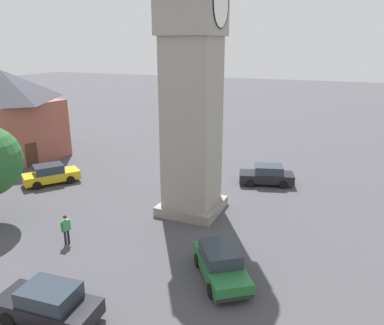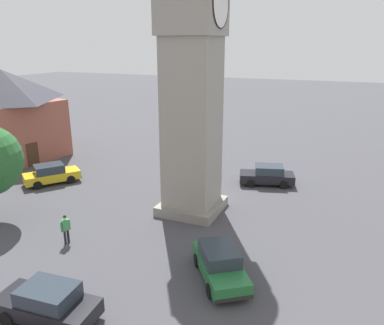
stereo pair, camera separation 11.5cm
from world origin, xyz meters
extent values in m
plane|color=#424247|center=(0.00, 0.00, 0.00)|extent=(200.00, 200.00, 0.00)
cube|color=gray|center=(0.00, 0.00, 0.30)|extent=(3.74, 3.74, 0.60)
cube|color=gray|center=(0.00, 0.00, 5.73)|extent=(2.99, 2.99, 10.26)
cube|color=gray|center=(0.00, 0.00, 12.50)|extent=(3.35, 3.35, 3.29)
cylinder|color=white|center=(0.00, 1.70, 12.50)|extent=(2.51, 0.04, 2.51)
torus|color=black|center=(0.00, 1.71, 12.50)|extent=(2.57, 0.06, 2.57)
cube|color=black|center=(0.00, 1.74, 12.78)|extent=(0.05, 0.02, 0.70)
cube|color=black|center=(0.38, 1.74, 12.50)|extent=(0.95, 0.02, 0.04)
cylinder|color=white|center=(0.00, -1.70, 12.50)|extent=(2.51, 0.04, 2.51)
torus|color=black|center=(0.00, -1.71, 12.50)|extent=(2.57, 0.06, 2.57)
cube|color=#236B38|center=(-6.46, -4.16, 0.59)|extent=(4.33, 3.76, 0.64)
cube|color=#28333D|center=(-6.33, -4.07, 1.21)|extent=(2.62, 2.49, 0.64)
cylinder|color=black|center=(-6.99, -5.52, 0.32)|extent=(0.65, 0.55, 0.64)
cylinder|color=black|center=(-7.92, -4.22, 0.32)|extent=(0.65, 0.55, 0.64)
cylinder|color=black|center=(-4.99, -4.10, 0.32)|extent=(0.65, 0.55, 0.64)
cylinder|color=black|center=(-5.92, -2.79, 0.32)|extent=(0.65, 0.55, 0.64)
cube|color=black|center=(-8.10, -5.33, 0.37)|extent=(1.06, 1.43, 0.16)
cube|color=black|center=(-11.72, 1.19, 0.59)|extent=(2.02, 4.22, 0.64)
cube|color=#28333D|center=(-11.71, 1.04, 1.21)|extent=(1.72, 2.22, 0.64)
cylinder|color=black|center=(-12.62, 2.35, 0.32)|extent=(0.27, 0.66, 0.64)
cylinder|color=black|center=(-11.02, 2.48, 0.32)|extent=(0.27, 0.66, 0.64)
cylinder|color=black|center=(-10.83, 0.02, 0.32)|extent=(0.27, 0.66, 0.64)
cube|color=black|center=(-11.88, 3.20, 0.37)|extent=(1.67, 0.25, 0.16)
cube|color=black|center=(6.68, -3.44, 0.59)|extent=(2.77, 4.41, 0.64)
cube|color=#28333D|center=(6.72, -3.59, 1.21)|extent=(2.08, 2.45, 0.64)
cylinder|color=black|center=(5.56, -2.48, 0.32)|extent=(0.39, 0.68, 0.64)
cylinder|color=black|center=(7.10, -2.04, 0.32)|extent=(0.39, 0.68, 0.64)
cylinder|color=black|center=(6.25, -4.85, 0.32)|extent=(0.39, 0.68, 0.64)
cylinder|color=black|center=(7.79, -4.40, 0.32)|extent=(0.39, 0.68, 0.64)
cube|color=black|center=(6.11, -1.50, 0.37)|extent=(1.63, 0.58, 0.16)
cube|color=gold|center=(0.37, 12.05, 0.59)|extent=(4.31, 3.80, 0.64)
cube|color=#28333D|center=(0.25, 12.14, 1.21)|extent=(2.62, 2.50, 0.64)
cylinder|color=black|center=(1.84, 11.96, 0.32)|extent=(0.65, 0.56, 0.64)
cylinder|color=black|center=(0.89, 10.67, 0.32)|extent=(0.65, 0.56, 0.64)
cylinder|color=black|center=(-0.14, 13.42, 0.32)|extent=(0.65, 0.56, 0.64)
cylinder|color=black|center=(-1.09, 12.13, 0.32)|extent=(0.65, 0.56, 0.64)
cube|color=black|center=(2.00, 10.85, 0.37)|extent=(1.08, 1.41, 0.16)
cylinder|color=black|center=(-6.75, 4.61, 0.41)|extent=(0.13, 0.13, 0.82)
cylinder|color=black|center=(-6.59, 4.55, 0.41)|extent=(0.13, 0.13, 0.82)
cube|color=#3F9959|center=(-6.67, 4.58, 1.12)|extent=(0.42, 0.34, 0.60)
cylinder|color=#3F9959|center=(-6.89, 4.67, 1.07)|extent=(0.09, 0.09, 0.60)
cylinder|color=#3F9959|center=(-6.45, 4.49, 1.07)|extent=(0.09, 0.09, 0.60)
sphere|color=beige|center=(-6.67, 4.58, 1.57)|extent=(0.22, 0.22, 0.22)
sphere|color=black|center=(-6.67, 4.57, 1.59)|extent=(0.20, 0.20, 0.20)
cube|color=#995142|center=(3.79, 19.94, 2.71)|extent=(9.78, 7.98, 5.43)
pyramid|color=#383842|center=(3.79, 19.94, 6.88)|extent=(10.27, 8.38, 2.91)
cube|color=#422819|center=(3.18, 16.74, 1.05)|extent=(1.10, 0.28, 2.10)
camera|label=1|loc=(-20.95, -8.79, 10.40)|focal=35.33mm
camera|label=2|loc=(-20.90, -8.90, 10.40)|focal=35.33mm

